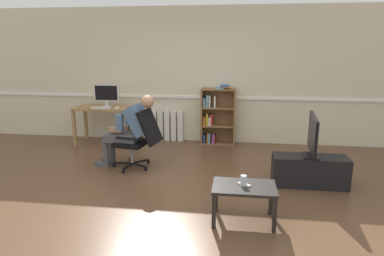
{
  "coord_description": "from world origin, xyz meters",
  "views": [
    {
      "loc": [
        0.81,
        -4.11,
        1.92
      ],
      "look_at": [
        0.15,
        0.85,
        0.7
      ],
      "focal_mm": 31.22,
      "sensor_mm": 36.0,
      "label": 1
    }
  ],
  "objects": [
    {
      "name": "tv_stand",
      "position": [
        1.87,
        0.5,
        0.21
      ],
      "size": [
        1.03,
        0.37,
        0.43
      ],
      "color": "black",
      "rests_on": "ground_plane"
    },
    {
      "name": "keyboard",
      "position": [
        -1.79,
        2.01,
        0.77
      ],
      "size": [
        0.37,
        0.12,
        0.02
      ],
      "primitive_type": "cube",
      "color": "silver",
      "rests_on": "computer_desk"
    },
    {
      "name": "ground_plane",
      "position": [
        0.0,
        0.0,
        0.0
      ],
      "size": [
        18.0,
        18.0,
        0.0
      ],
      "primitive_type": "plane",
      "color": "brown"
    },
    {
      "name": "imac_monitor",
      "position": [
        -1.76,
        2.23,
        1.01
      ],
      "size": [
        0.5,
        0.14,
        0.43
      ],
      "color": "silver",
      "rests_on": "computer_desk"
    },
    {
      "name": "office_chair",
      "position": [
        -0.7,
        0.86,
        0.52
      ],
      "size": [
        0.83,
        0.62,
        0.97
      ],
      "rotation": [
        0.0,
        0.0,
        -1.74
      ],
      "color": "black",
      "rests_on": "ground_plane"
    },
    {
      "name": "computer_desk",
      "position": [
        -1.77,
        2.15,
        0.64
      ],
      "size": [
        1.2,
        0.59,
        0.76
      ],
      "color": "#9E7547",
      "rests_on": "ground_plane"
    },
    {
      "name": "tv_screen",
      "position": [
        1.88,
        0.5,
        0.73
      ],
      "size": [
        0.23,
        0.84,
        0.58
      ],
      "rotation": [
        0.0,
        0.0,
        1.46
      ],
      "color": "black",
      "rests_on": "tv_stand"
    },
    {
      "name": "person_seated",
      "position": [
        -0.86,
        0.89,
        0.65
      ],
      "size": [
        1.05,
        0.48,
        1.2
      ],
      "rotation": [
        0.0,
        0.0,
        -1.74
      ],
      "color": "#4C4C51",
      "rests_on": "ground_plane"
    },
    {
      "name": "radiator",
      "position": [
        -0.67,
        2.54,
        0.31
      ],
      "size": [
        0.8,
        0.08,
        0.63
      ],
      "color": "white",
      "rests_on": "ground_plane"
    },
    {
      "name": "back_wall",
      "position": [
        0.0,
        2.65,
        1.35
      ],
      "size": [
        12.0,
        0.13,
        2.7
      ],
      "color": "beige",
      "rests_on": "ground_plane"
    },
    {
      "name": "bookshelf",
      "position": [
        0.43,
        2.44,
        0.56
      ],
      "size": [
        0.68,
        0.29,
        1.2
      ],
      "color": "brown",
      "rests_on": "ground_plane"
    },
    {
      "name": "computer_mouse",
      "position": [
        -1.48,
        2.03,
        0.77
      ],
      "size": [
        0.06,
        0.1,
        0.03
      ],
      "primitive_type": "cube",
      "color": "white",
      "rests_on": "computer_desk"
    },
    {
      "name": "coffee_table",
      "position": [
        0.93,
        -0.63,
        0.36
      ],
      "size": [
        0.7,
        0.46,
        0.43
      ],
      "color": "black",
      "rests_on": "ground_plane"
    },
    {
      "name": "drinking_glass",
      "position": [
        0.92,
        -0.63,
        0.48
      ],
      "size": [
        0.07,
        0.07,
        0.12
      ],
      "primitive_type": "cylinder",
      "color": "silver",
      "rests_on": "coffee_table"
    },
    {
      "name": "spare_remote",
      "position": [
        0.93,
        -0.62,
        0.43
      ],
      "size": [
        0.15,
        0.1,
        0.02
      ],
      "primitive_type": "cube",
      "rotation": [
        0.0,
        0.0,
        4.2
      ],
      "color": "white",
      "rests_on": "coffee_table"
    }
  ]
}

